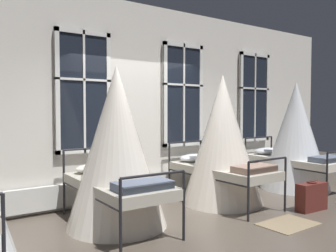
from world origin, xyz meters
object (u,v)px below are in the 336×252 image
cot_third (222,141)px  suitcase_dark (311,197)px  cot_second (117,149)px  cot_fourth (295,137)px

cot_third → suitcase_dark: size_ratio=3.88×
cot_third → suitcase_dark: (0.85, -1.16, -0.85)m
cot_second → cot_third: cot_second is taller
cot_second → cot_fourth: (4.05, 0.05, -0.02)m
cot_second → suitcase_dark: bearing=-110.2°
cot_second → cot_third: size_ratio=1.00×
cot_third → cot_fourth: size_ratio=1.01×
cot_second → cot_fourth: size_ratio=1.02×
cot_third → suitcase_dark: bearing=-145.1°
cot_third → suitcase_dark: cot_third is taller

